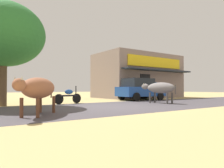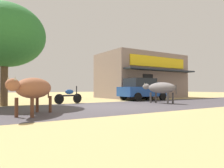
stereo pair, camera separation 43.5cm
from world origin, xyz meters
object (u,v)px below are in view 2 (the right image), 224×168
parked_motorcycle (69,96)px  pedestrian_by_shop (157,88)px  parked_hatchback_car (142,89)px  cow_far_dark (160,88)px  roadside_tree (5,35)px  cow_near_brown (34,88)px

parked_motorcycle → pedestrian_by_shop: pedestrian_by_shop is taller
parked_hatchback_car → parked_motorcycle: (-5.92, -0.42, -0.38)m
parked_hatchback_car → cow_far_dark: bearing=-110.9°
roadside_tree → cow_near_brown: (0.51, -4.65, -2.73)m
parked_hatchback_car → cow_near_brown: bearing=-151.5°
roadside_tree → parked_motorcycle: roadside_tree is taller
parked_hatchback_car → cow_near_brown: size_ratio=1.52×
parked_hatchback_car → parked_motorcycle: parked_hatchback_car is taller
parked_motorcycle → pedestrian_by_shop: 8.46m
roadside_tree → cow_near_brown: roadside_tree is taller
parked_motorcycle → pedestrian_by_shop: (8.34, 1.35, 0.50)m
roadside_tree → parked_motorcycle: bearing=-5.2°
parked_hatchback_car → cow_far_dark: parked_hatchback_car is taller
roadside_tree → cow_far_dark: roadside_tree is taller
roadside_tree → parked_motorcycle: size_ratio=2.94×
parked_hatchback_car → pedestrian_by_shop: 2.60m
parked_motorcycle → cow_near_brown: cow_near_brown is taller
cow_far_dark → parked_hatchback_car: bearing=69.1°
parked_hatchback_car → pedestrian_by_shop: parked_hatchback_car is taller
roadside_tree → parked_hatchback_car: size_ratio=1.45×
cow_far_dark → pedestrian_by_shop: 5.40m
roadside_tree → pedestrian_by_shop: roadside_tree is taller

